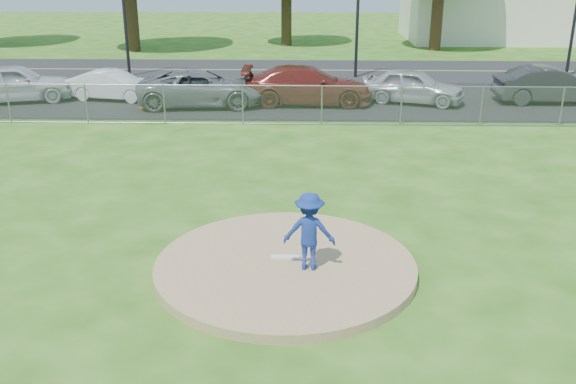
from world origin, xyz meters
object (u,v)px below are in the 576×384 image
pitcher (309,231)px  traffic_signal_left (129,11)px  parked_car_darkred (307,85)px  parked_car_charcoal (551,85)px  parked_car_white (113,85)px  commercial_building (516,9)px  parked_car_gray (202,88)px  parked_car_pearl (413,86)px  traffic_cone (144,99)px  parked_car_silver (15,83)px

pitcher → traffic_signal_left: bearing=-63.2°
parked_car_darkred → parked_car_charcoal: (10.57, 0.53, -0.03)m
traffic_signal_left → parked_car_white: traffic_signal_left is taller
commercial_building → parked_car_darkred: (-15.54, -22.45, -1.34)m
parked_car_gray → parked_car_pearl: parked_car_gray is taller
parked_car_gray → parked_car_darkred: bearing=-88.6°
pitcher → traffic_cone: (-6.92, 14.85, -0.62)m
commercial_building → traffic_signal_left: 29.51m
parked_car_white → parked_car_charcoal: bearing=-79.8°
parked_car_gray → traffic_cone: bearing=95.6°
traffic_signal_left → parked_car_silver: size_ratio=1.16×
parked_car_charcoal → commercial_building: bearing=-13.1°
commercial_building → parked_car_darkred: 27.33m
parked_car_silver → parked_car_darkred: bearing=-106.8°
traffic_cone → parked_car_silver: parked_car_silver is taller
parked_car_white → parked_car_charcoal: size_ratio=0.83×
commercial_building → traffic_cone: commercial_building is taller
pitcher → parked_car_darkred: pitcher is taller
traffic_cone → parked_car_pearl: parked_car_pearl is taller
parked_car_white → traffic_signal_left: bearing=16.3°
traffic_cone → parked_car_darkred: size_ratio=0.14×
pitcher → parked_car_white: bearing=-58.0°
pitcher → parked_car_charcoal: 19.42m
parked_car_white → parked_car_darkred: (8.61, -0.60, 0.16)m
pitcher → parked_car_silver: (-12.80, 15.87, -0.17)m
parked_car_charcoal → parked_car_white: bearing=89.5°
commercial_building → pitcher: commercial_building is taller
commercial_building → pitcher: bearing=-112.1°
commercial_building → parked_car_white: 32.61m
traffic_cone → parked_car_charcoal: parked_car_charcoal is taller
parked_car_pearl → parked_car_charcoal: 5.99m
parked_car_silver → parked_car_charcoal: 23.34m
parked_car_gray → parked_car_pearl: 9.12m
pitcher → parked_car_pearl: size_ratio=0.37×
pitcher → traffic_cone: 16.39m
parked_car_white → parked_car_gray: parked_car_gray is taller
parked_car_silver → parked_car_pearl: 17.36m
pitcher → parked_car_darkred: size_ratio=0.29×
commercial_building → traffic_cone: 32.45m
parked_car_silver → parked_car_charcoal: parked_car_silver is taller
parked_car_darkred → traffic_signal_left: bearing=55.1°
pitcher → parked_car_silver: 20.38m
traffic_signal_left → parked_car_darkred: (9.22, -6.45, -2.54)m
pitcher → parked_car_silver: bearing=-46.9°
traffic_signal_left → parked_car_charcoal: (19.79, -5.91, -2.58)m
traffic_signal_left → parked_car_darkred: bearing=-35.0°
parked_car_silver → parked_car_pearl: bearing=-105.6°
parked_car_pearl → pitcher: bearing=-177.5°
parked_car_silver → parked_car_charcoal: bearing=-105.3°
pitcher → parked_car_white: 18.52m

